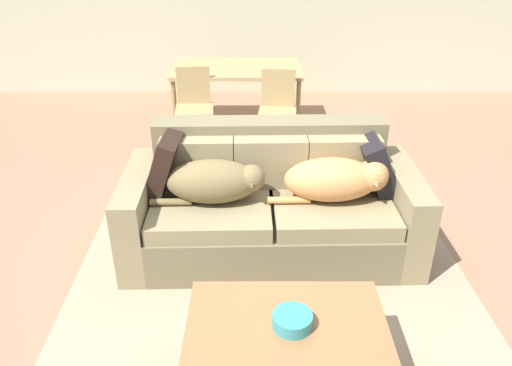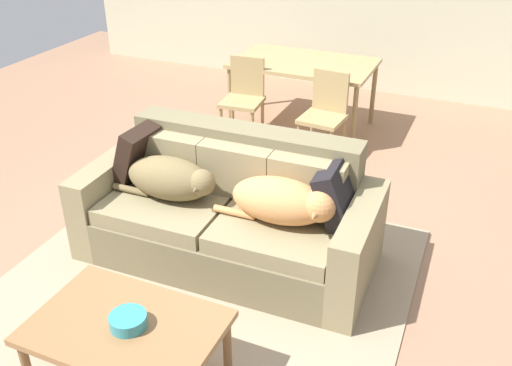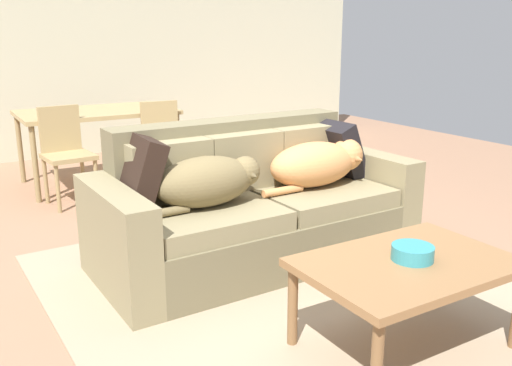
{
  "view_description": "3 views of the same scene",
  "coord_description": "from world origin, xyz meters",
  "px_view_note": "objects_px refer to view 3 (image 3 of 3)",
  "views": [
    {
      "loc": [
        -0.1,
        -3.23,
        2.23
      ],
      "look_at": [
        -0.09,
        -0.28,
        0.68
      ],
      "focal_mm": 34.84,
      "sensor_mm": 36.0,
      "label": 1
    },
    {
      "loc": [
        1.61,
        -3.2,
        2.59
      ],
      "look_at": [
        0.2,
        0.02,
        0.63
      ],
      "focal_mm": 40.22,
      "sensor_mm": 36.0,
      "label": 2
    },
    {
      "loc": [
        -1.81,
        -3.1,
        1.5
      ],
      "look_at": [
        0.03,
        -0.04,
        0.53
      ],
      "focal_mm": 39.09,
      "sensor_mm": 36.0,
      "label": 3
    }
  ],
  "objects_px": {
    "dog_on_right_cushion": "(318,163)",
    "dining_chair_near_right": "(164,142)",
    "dining_chair_near_left": "(66,150)",
    "dog_on_left_cushion": "(209,181)",
    "bowl_on_coffee_table": "(413,253)",
    "throw_pillow_by_left_arm": "(138,175)",
    "couch": "(252,208)",
    "coffee_table": "(408,271)",
    "dining_table": "(97,116)",
    "throw_pillow_by_right_arm": "(337,150)"
  },
  "relations": [
    {
      "from": "throw_pillow_by_left_arm",
      "to": "dining_chair_near_left",
      "type": "xyz_separation_m",
      "value": [
        -0.0,
        1.9,
        -0.19
      ]
    },
    {
      "from": "bowl_on_coffee_table",
      "to": "dining_chair_near_left",
      "type": "xyz_separation_m",
      "value": [
        -0.85,
        3.3,
        -0.0
      ]
    },
    {
      "from": "couch",
      "to": "dog_on_right_cushion",
      "type": "xyz_separation_m",
      "value": [
        0.46,
        -0.11,
        0.28
      ]
    },
    {
      "from": "couch",
      "to": "dining_chair_near_left",
      "type": "xyz_separation_m",
      "value": [
        -0.78,
        1.93,
        0.14
      ]
    },
    {
      "from": "throw_pillow_by_right_arm",
      "to": "dining_chair_near_left",
      "type": "distance_m",
      "value": 2.43
    },
    {
      "from": "couch",
      "to": "bowl_on_coffee_table",
      "type": "xyz_separation_m",
      "value": [
        0.07,
        -1.37,
        0.14
      ]
    },
    {
      "from": "dog_on_right_cushion",
      "to": "dining_table",
      "type": "relative_size",
      "value": 0.57
    },
    {
      "from": "dining_table",
      "to": "dog_on_left_cushion",
      "type": "bearing_deg",
      "value": -91.33
    },
    {
      "from": "couch",
      "to": "dog_on_left_cushion",
      "type": "distance_m",
      "value": 0.5
    },
    {
      "from": "couch",
      "to": "dog_on_left_cushion",
      "type": "bearing_deg",
      "value": -161.8
    },
    {
      "from": "dining_chair_near_right",
      "to": "throw_pillow_by_left_arm",
      "type": "bearing_deg",
      "value": -111.33
    },
    {
      "from": "bowl_on_coffee_table",
      "to": "coffee_table",
      "type": "bearing_deg",
      "value": -179.06
    },
    {
      "from": "bowl_on_coffee_table",
      "to": "throw_pillow_by_left_arm",
      "type": "bearing_deg",
      "value": 121.01
    },
    {
      "from": "dog_on_left_cushion",
      "to": "throw_pillow_by_left_arm",
      "type": "distance_m",
      "value": 0.42
    },
    {
      "from": "throw_pillow_by_left_arm",
      "to": "dining_table",
      "type": "relative_size",
      "value": 0.31
    },
    {
      "from": "dog_on_right_cushion",
      "to": "dining_chair_near_right",
      "type": "xyz_separation_m",
      "value": [
        -0.34,
        1.98,
        -0.15
      ]
    },
    {
      "from": "dining_chair_near_left",
      "to": "dog_on_left_cushion",
      "type": "bearing_deg",
      "value": -84.91
    },
    {
      "from": "couch",
      "to": "bowl_on_coffee_table",
      "type": "relative_size",
      "value": 10.77
    },
    {
      "from": "dining_chair_near_left",
      "to": "dining_chair_near_right",
      "type": "bearing_deg",
      "value": -9.55
    },
    {
      "from": "dog_on_right_cushion",
      "to": "throw_pillow_by_right_arm",
      "type": "xyz_separation_m",
      "value": [
        0.31,
        0.18,
        0.03
      ]
    },
    {
      "from": "couch",
      "to": "coffee_table",
      "type": "xyz_separation_m",
      "value": [
        0.04,
        -1.37,
        0.06
      ]
    },
    {
      "from": "coffee_table",
      "to": "dining_table",
      "type": "relative_size",
      "value": 0.68
    },
    {
      "from": "throw_pillow_by_left_arm",
      "to": "dining_table",
      "type": "distance_m",
      "value": 2.5
    },
    {
      "from": "throw_pillow_by_left_arm",
      "to": "coffee_table",
      "type": "distance_m",
      "value": 1.65
    },
    {
      "from": "couch",
      "to": "dining_chair_near_right",
      "type": "distance_m",
      "value": 1.88
    },
    {
      "from": "dog_on_left_cushion",
      "to": "throw_pillow_by_right_arm",
      "type": "xyz_separation_m",
      "value": [
        1.16,
        0.21,
        0.03
      ]
    },
    {
      "from": "dog_on_right_cushion",
      "to": "dining_chair_near_right",
      "type": "bearing_deg",
      "value": 98.35
    },
    {
      "from": "dog_on_right_cushion",
      "to": "coffee_table",
      "type": "height_order",
      "value": "dog_on_right_cushion"
    },
    {
      "from": "dog_on_left_cushion",
      "to": "bowl_on_coffee_table",
      "type": "relative_size",
      "value": 4.04
    },
    {
      "from": "dining_chair_near_left",
      "to": "coffee_table",
      "type": "bearing_deg",
      "value": -81.51
    },
    {
      "from": "throw_pillow_by_left_arm",
      "to": "dining_chair_near_right",
      "type": "distance_m",
      "value": 2.05
    },
    {
      "from": "dog_on_left_cushion",
      "to": "dog_on_right_cushion",
      "type": "bearing_deg",
      "value": 0.54
    },
    {
      "from": "throw_pillow_by_left_arm",
      "to": "dining_chair_near_left",
      "type": "relative_size",
      "value": 0.53
    },
    {
      "from": "dog_on_left_cushion",
      "to": "dining_chair_near_right",
      "type": "distance_m",
      "value": 2.08
    },
    {
      "from": "coffee_table",
      "to": "couch",
      "type": "bearing_deg",
      "value": 91.84
    },
    {
      "from": "throw_pillow_by_left_arm",
      "to": "bowl_on_coffee_table",
      "type": "xyz_separation_m",
      "value": [
        0.84,
        -1.4,
        -0.18
      ]
    },
    {
      "from": "couch",
      "to": "dining_table",
      "type": "xyz_separation_m",
      "value": [
        -0.33,
        2.5,
        0.33
      ]
    },
    {
      "from": "dining_table",
      "to": "dining_chair_near_left",
      "type": "bearing_deg",
      "value": -128.41
    },
    {
      "from": "throw_pillow_by_right_arm",
      "to": "dining_chair_near_right",
      "type": "bearing_deg",
      "value": 109.87
    },
    {
      "from": "dog_on_left_cushion",
      "to": "throw_pillow_by_right_arm",
      "type": "bearing_deg",
      "value": 8.96
    },
    {
      "from": "throw_pillow_by_right_arm",
      "to": "coffee_table",
      "type": "distance_m",
      "value": 1.63
    },
    {
      "from": "throw_pillow_by_left_arm",
      "to": "coffee_table",
      "type": "xyz_separation_m",
      "value": [
        0.82,
        -1.4,
        -0.27
      ]
    },
    {
      "from": "couch",
      "to": "throw_pillow_by_right_arm",
      "type": "xyz_separation_m",
      "value": [
        0.77,
        0.07,
        0.31
      ]
    },
    {
      "from": "throw_pillow_by_left_arm",
      "to": "coffee_table",
      "type": "height_order",
      "value": "throw_pillow_by_left_arm"
    },
    {
      "from": "coffee_table",
      "to": "bowl_on_coffee_table",
      "type": "bearing_deg",
      "value": 0.94
    },
    {
      "from": "dining_table",
      "to": "throw_pillow_by_left_arm",
      "type": "bearing_deg",
      "value": -100.23
    },
    {
      "from": "throw_pillow_by_left_arm",
      "to": "bowl_on_coffee_table",
      "type": "distance_m",
      "value": 1.65
    },
    {
      "from": "dining_chair_near_right",
      "to": "dog_on_right_cushion",
      "type": "bearing_deg",
      "value": -75.54
    },
    {
      "from": "dog_on_left_cushion",
      "to": "dog_on_right_cushion",
      "type": "height_order",
      "value": "dog_on_left_cushion"
    },
    {
      "from": "dog_on_right_cushion",
      "to": "throw_pillow_by_left_arm",
      "type": "xyz_separation_m",
      "value": [
        -1.24,
        0.15,
        0.05
      ]
    }
  ]
}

